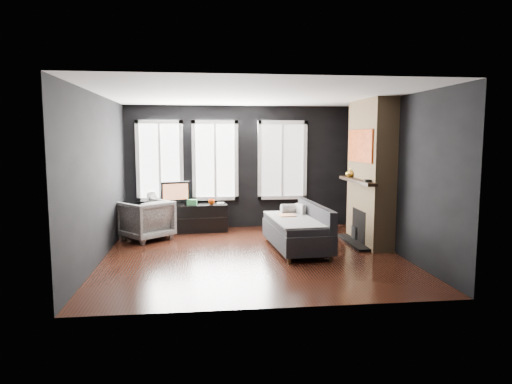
{
  "coord_description": "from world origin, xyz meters",
  "views": [
    {
      "loc": [
        -0.84,
        -7.62,
        2.0
      ],
      "look_at": [
        0.1,
        0.3,
        1.05
      ],
      "focal_mm": 32.0,
      "sensor_mm": 36.0,
      "label": 1
    }
  ],
  "objects": [
    {
      "name": "storage_box",
      "position": [
        -1.06,
        2.05,
        0.64
      ],
      "size": [
        0.22,
        0.16,
        0.11
      ],
      "primitive_type": "cube",
      "rotation": [
        0.0,
        0.0,
        -0.14
      ],
      "color": "#337D42",
      "rests_on": "media_console"
    },
    {
      "name": "floor",
      "position": [
        0.0,
        0.0,
        0.0
      ],
      "size": [
        5.0,
        5.0,
        0.0
      ],
      "primitive_type": "plane",
      "color": "black",
      "rests_on": "ground"
    },
    {
      "name": "media_console",
      "position": [
        -1.18,
        2.1,
        0.29
      ],
      "size": [
        1.74,
        0.63,
        0.59
      ],
      "primitive_type": null,
      "rotation": [
        0.0,
        0.0,
        0.06
      ],
      "color": "black",
      "rests_on": "floor"
    },
    {
      "name": "wall_back",
      "position": [
        0.0,
        2.5,
        1.35
      ],
      "size": [
        5.0,
        0.02,
        2.7
      ],
      "primitive_type": "cube",
      "color": "black",
      "rests_on": "ground"
    },
    {
      "name": "fireplace",
      "position": [
        2.3,
        0.6,
        1.35
      ],
      "size": [
        0.7,
        1.62,
        2.7
      ],
      "primitive_type": null,
      "color": "#93724C",
      "rests_on": "floor"
    },
    {
      "name": "mantel_clock",
      "position": [
        2.05,
        0.05,
        1.25
      ],
      "size": [
        0.14,
        0.14,
        0.04
      ],
      "primitive_type": "cylinder",
      "rotation": [
        0.0,
        0.0,
        -0.06
      ],
      "color": "black",
      "rests_on": "fireplace"
    },
    {
      "name": "windows",
      "position": [
        -0.45,
        2.46,
        2.38
      ],
      "size": [
        4.0,
        0.16,
        1.76
      ],
      "primitive_type": null,
      "color": "white",
      "rests_on": "wall_back"
    },
    {
      "name": "book",
      "position": [
        -0.53,
        2.18,
        0.69
      ],
      "size": [
        0.15,
        0.03,
        0.21
      ],
      "primitive_type": "imported",
      "rotation": [
        0.0,
        0.0,
        -0.1
      ],
      "color": "#B1A68A",
      "rests_on": "media_console"
    },
    {
      "name": "armchair",
      "position": [
        -1.95,
        1.43,
        0.43
      ],
      "size": [
        1.15,
        1.15,
        0.86
      ],
      "primitive_type": "imported",
      "rotation": [
        0.0,
        0.0,
        -2.42
      ],
      "color": "white",
      "rests_on": "floor"
    },
    {
      "name": "monitor",
      "position": [
        -1.41,
        2.1,
        0.87
      ],
      "size": [
        0.63,
        0.31,
        0.56
      ],
      "primitive_type": null,
      "rotation": [
        0.0,
        0.0,
        0.29
      ],
      "color": "black",
      "rests_on": "media_console"
    },
    {
      "name": "wall_left",
      "position": [
        -2.5,
        0.0,
        1.35
      ],
      "size": [
        0.02,
        5.0,
        2.7
      ],
      "primitive_type": "cube",
      "color": "black",
      "rests_on": "ground"
    },
    {
      "name": "mantel_vase",
      "position": [
        2.05,
        1.05,
        1.31
      ],
      "size": [
        0.17,
        0.18,
        0.17
      ],
      "primitive_type": "imported",
      "rotation": [
        0.0,
        0.0,
        -0.01
      ],
      "color": "gold",
      "rests_on": "fireplace"
    },
    {
      "name": "desk_fan",
      "position": [
        -1.9,
        2.09,
        0.74
      ],
      "size": [
        0.25,
        0.25,
        0.31
      ],
      "primitive_type": null,
      "rotation": [
        0.0,
        0.0,
        0.17
      ],
      "color": "#979797",
      "rests_on": "media_console"
    },
    {
      "name": "stripe_pillow",
      "position": [
        1.0,
        0.76,
        0.59
      ],
      "size": [
        0.15,
        0.33,
        0.33
      ],
      "primitive_type": "cube",
      "rotation": [
        0.0,
        0.0,
        0.22
      ],
      "color": "gray",
      "rests_on": "sofa"
    },
    {
      "name": "sofa",
      "position": [
        0.83,
        0.28,
        0.41
      ],
      "size": [
        1.07,
        1.96,
        0.82
      ],
      "primitive_type": null,
      "rotation": [
        0.0,
        0.0,
        0.06
      ],
      "color": "black",
      "rests_on": "floor"
    },
    {
      "name": "mug",
      "position": [
        -0.65,
        2.05,
        0.66
      ],
      "size": [
        0.14,
        0.12,
        0.13
      ],
      "primitive_type": "imported",
      "rotation": [
        0.0,
        0.0,
        -0.07
      ],
      "color": "#DF4506",
      "rests_on": "media_console"
    },
    {
      "name": "wall_right",
      "position": [
        2.5,
        0.0,
        1.35
      ],
      "size": [
        0.02,
        5.0,
        2.7
      ],
      "primitive_type": "cube",
      "color": "black",
      "rests_on": "ground"
    },
    {
      "name": "ceiling",
      "position": [
        0.0,
        0.0,
        2.7
      ],
      "size": [
        5.0,
        5.0,
        0.0
      ],
      "primitive_type": "plane",
      "color": "white",
      "rests_on": "ground"
    }
  ]
}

